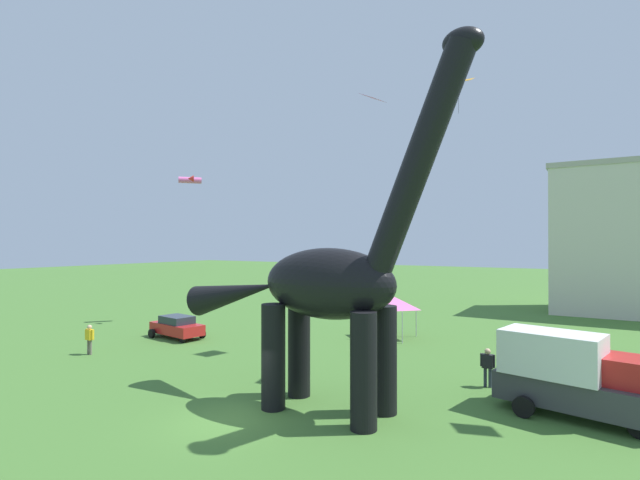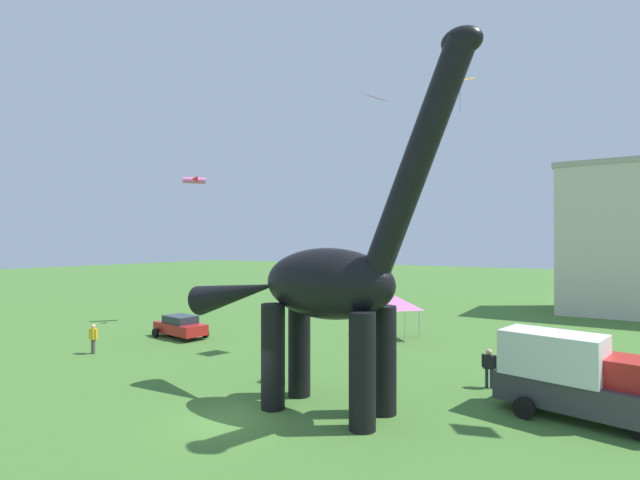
# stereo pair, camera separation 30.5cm
# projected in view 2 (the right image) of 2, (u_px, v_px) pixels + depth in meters

# --- Properties ---
(ground_plane) EXTENTS (240.00, 240.00, 0.00)m
(ground_plane) POSITION_uv_depth(u_px,v_px,m) (227.00, 420.00, 17.52)
(ground_plane) COLOR #42702D
(dinosaur_sculpture) EXTENTS (13.41, 2.84, 14.02)m
(dinosaur_sculpture) POSITION_uv_depth(u_px,v_px,m) (326.00, 283.00, 18.56)
(dinosaur_sculpture) COLOR black
(dinosaur_sculpture) RESTS_ON ground_plane
(parked_sedan_left) EXTENTS (4.41, 2.36, 1.55)m
(parked_sedan_left) POSITION_uv_depth(u_px,v_px,m) (180.00, 326.00, 32.87)
(parked_sedan_left) COLOR red
(parked_sedan_left) RESTS_ON ground_plane
(parked_box_truck) EXTENTS (5.90, 3.16, 3.20)m
(parked_box_truck) POSITION_uv_depth(u_px,v_px,m) (573.00, 375.00, 17.74)
(parked_box_truck) COLOR #38383D
(parked_box_truck) RESTS_ON ground_plane
(person_strolling_adult) EXTENTS (0.40, 0.18, 1.08)m
(person_strolling_adult) POSITION_uv_depth(u_px,v_px,m) (277.00, 336.00, 30.12)
(person_strolling_adult) COLOR #2D3347
(person_strolling_adult) RESTS_ON ground_plane
(person_near_flyer) EXTENTS (0.67, 0.29, 1.78)m
(person_near_flyer) POSITION_uv_depth(u_px,v_px,m) (93.00, 336.00, 28.06)
(person_near_flyer) COLOR #6B6056
(person_near_flyer) RESTS_ON ground_plane
(person_far_spectator) EXTENTS (0.67, 0.30, 1.79)m
(person_far_spectator) POSITION_uv_depth(u_px,v_px,m) (489.00, 364.00, 21.43)
(person_far_spectator) COLOR #2D3347
(person_far_spectator) RESTS_ON ground_plane
(festival_canopy_tent) EXTENTS (3.15, 3.15, 3.00)m
(festival_canopy_tent) POSITION_uv_depth(u_px,v_px,m) (394.00, 302.00, 32.71)
(festival_canopy_tent) COLOR #B2B2B7
(festival_canopy_tent) RESTS_ON ground_plane
(kite_far_left) EXTENTS (1.34, 1.68, 0.47)m
(kite_far_left) POSITION_uv_depth(u_px,v_px,m) (375.00, 98.00, 28.79)
(kite_far_left) COLOR pink
(kite_high_right) EXTENTS (1.99, 1.94, 0.56)m
(kite_high_right) POSITION_uv_depth(u_px,v_px,m) (194.00, 180.00, 40.05)
(kite_high_right) COLOR pink
(kite_mid_left) EXTENTS (1.39, 0.99, 1.80)m
(kite_mid_left) POSITION_uv_depth(u_px,v_px,m) (460.00, 81.00, 22.84)
(kite_mid_left) COLOR orange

